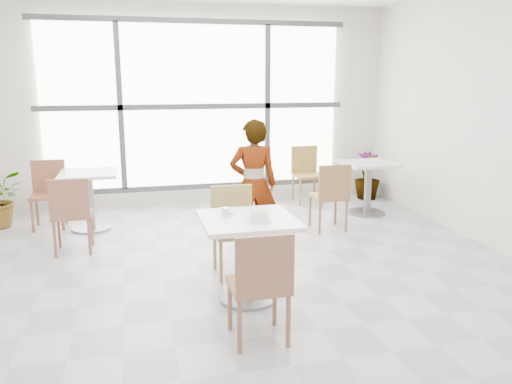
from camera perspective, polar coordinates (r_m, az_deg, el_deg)
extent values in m
plane|color=#9E9EA5|center=(4.84, -0.87, -10.85)|extent=(7.00, 7.00, 0.00)
plane|color=silver|center=(7.90, -6.73, 9.44)|extent=(6.00, 0.00, 6.00)
cube|color=white|center=(7.84, -6.67, 9.42)|extent=(4.40, 0.04, 2.40)
cube|color=#3F3F42|center=(7.81, -6.65, 9.41)|extent=(4.60, 0.05, 0.08)
cube|color=#3F3F42|center=(7.75, -14.84, 9.05)|extent=(0.08, 0.05, 2.40)
cube|color=#3F3F42|center=(8.03, 1.27, 9.57)|extent=(0.08, 0.05, 2.40)
cube|color=#3F3F42|center=(7.97, -6.42, 0.63)|extent=(4.60, 0.05, 0.08)
cube|color=#3F3F42|center=(7.84, -6.88, 18.34)|extent=(4.60, 0.05, 0.08)
cube|color=white|center=(4.41, -0.90, -3.14)|extent=(0.80, 0.80, 0.04)
cylinder|color=gray|center=(4.53, -0.89, -7.71)|extent=(0.10, 0.10, 0.71)
cylinder|color=gray|center=(4.66, -0.87, -11.63)|extent=(0.52, 0.52, 0.03)
cube|color=#8B5944|center=(3.85, 0.23, -10.31)|extent=(0.42, 0.42, 0.04)
cube|color=#8B5944|center=(3.59, 0.98, -8.08)|extent=(0.42, 0.04, 0.42)
cylinder|color=#8B5944|center=(4.14, 2.07, -11.99)|extent=(0.04, 0.04, 0.41)
cylinder|color=#8B5944|center=(3.83, 3.60, -14.15)|extent=(0.04, 0.04, 0.41)
cylinder|color=#8B5944|center=(4.07, -2.93, -12.49)|extent=(0.04, 0.04, 0.41)
cylinder|color=#8B5944|center=(3.75, -1.84, -14.77)|extent=(0.04, 0.04, 0.41)
cube|color=#A38949|center=(5.08, -2.30, -4.54)|extent=(0.42, 0.42, 0.04)
cube|color=#A38949|center=(5.20, -2.75, -1.51)|extent=(0.42, 0.04, 0.42)
cylinder|color=#A38949|center=(4.96, -3.91, -7.76)|extent=(0.04, 0.04, 0.41)
cylinder|color=#A38949|center=(5.29, -4.60, -6.43)|extent=(0.04, 0.04, 0.41)
cylinder|color=#A38949|center=(5.03, 0.17, -7.43)|extent=(0.04, 0.04, 0.41)
cylinder|color=#A38949|center=(5.36, -0.77, -6.15)|extent=(0.04, 0.04, 0.41)
cylinder|color=white|center=(4.31, 0.35, -3.16)|extent=(0.21, 0.21, 0.01)
cylinder|color=white|center=(4.30, 0.35, -2.63)|extent=(0.16, 0.16, 0.07)
torus|color=white|center=(4.30, 0.35, -2.23)|extent=(0.16, 0.16, 0.01)
cylinder|color=#CBAE8F|center=(4.30, 0.35, -2.66)|extent=(0.14, 0.14, 0.05)
cylinder|color=beige|center=(4.32, 0.26, -2.11)|extent=(0.03, 0.03, 0.02)
cylinder|color=beige|center=(4.30, 0.12, -2.16)|extent=(0.03, 0.03, 0.02)
cylinder|color=beige|center=(4.28, 0.70, -2.20)|extent=(0.03, 0.03, 0.02)
cylinder|color=beige|center=(4.29, -0.03, -2.28)|extent=(0.03, 0.03, 0.02)
cylinder|color=beige|center=(4.32, 0.20, -2.10)|extent=(0.03, 0.03, 0.02)
cylinder|color=beige|center=(4.27, 0.47, -2.30)|extent=(0.03, 0.03, 0.02)
cylinder|color=beige|center=(4.34, 0.27, -2.06)|extent=(0.03, 0.03, 0.02)
cylinder|color=beige|center=(4.30, 0.41, -2.26)|extent=(0.03, 0.03, 0.02)
cylinder|color=beige|center=(4.30, 0.05, -2.18)|extent=(0.03, 0.03, 0.02)
cylinder|color=#F5E69E|center=(4.29, -0.02, -2.27)|extent=(0.03, 0.03, 0.02)
cylinder|color=silver|center=(4.50, -3.35, -2.54)|extent=(0.13, 0.13, 0.01)
cylinder|color=silver|center=(4.49, -3.36, -2.12)|extent=(0.08, 0.08, 0.06)
torus|color=silver|center=(4.50, -2.82, -2.09)|extent=(0.05, 0.01, 0.05)
cylinder|color=black|center=(4.48, -3.36, -1.82)|extent=(0.07, 0.07, 0.00)
cube|color=#B1B2B5|center=(4.49, -2.68, -2.48)|extent=(0.09, 0.05, 0.00)
sphere|color=#B1B2B5|center=(4.51, -2.28, -2.39)|extent=(0.02, 0.02, 0.02)
imported|color=black|center=(5.82, -0.29, 0.83)|extent=(0.58, 0.42, 1.48)
cube|color=white|center=(6.86, -18.15, 1.94)|extent=(0.70, 0.70, 0.04)
cylinder|color=slate|center=(6.94, -17.94, -1.11)|extent=(0.10, 0.10, 0.71)
cylinder|color=slate|center=(7.02, -17.75, -3.80)|extent=(0.52, 0.52, 0.03)
cube|color=silver|center=(7.46, 12.43, 3.09)|extent=(0.70, 0.70, 0.04)
cylinder|color=slate|center=(7.53, 12.29, 0.27)|extent=(0.10, 0.10, 0.71)
cylinder|color=slate|center=(7.60, 12.17, -2.23)|extent=(0.52, 0.52, 0.03)
cube|color=brown|center=(6.09, -19.72, -2.37)|extent=(0.42, 0.42, 0.04)
cube|color=brown|center=(5.86, -20.06, -0.67)|extent=(0.42, 0.04, 0.42)
cylinder|color=brown|center=(6.31, -17.79, -3.85)|extent=(0.04, 0.04, 0.41)
cylinder|color=brown|center=(5.96, -18.00, -4.81)|extent=(0.04, 0.04, 0.41)
cylinder|color=brown|center=(6.35, -21.04, -4.00)|extent=(0.04, 0.04, 0.41)
cylinder|color=brown|center=(6.00, -21.43, -4.96)|extent=(0.04, 0.04, 0.41)
cube|color=brown|center=(7.16, -22.09, -0.39)|extent=(0.42, 0.42, 0.04)
cube|color=brown|center=(7.30, -22.04, 1.70)|extent=(0.42, 0.04, 0.42)
cylinder|color=brown|center=(7.07, -23.58, -2.56)|extent=(0.04, 0.04, 0.41)
cylinder|color=brown|center=(7.41, -23.14, -1.85)|extent=(0.04, 0.04, 0.41)
cylinder|color=brown|center=(7.01, -20.68, -2.43)|extent=(0.04, 0.04, 0.41)
cylinder|color=brown|center=(7.36, -20.37, -1.72)|extent=(0.04, 0.04, 0.41)
cube|color=brown|center=(6.66, 8.04, -0.50)|extent=(0.42, 0.42, 0.04)
cube|color=brown|center=(6.44, 8.73, 1.12)|extent=(0.42, 0.04, 0.42)
cylinder|color=brown|center=(6.94, 8.81, -1.90)|extent=(0.04, 0.04, 0.41)
cylinder|color=brown|center=(6.62, 10.00, -2.65)|extent=(0.04, 0.04, 0.41)
cylinder|color=brown|center=(6.81, 6.01, -2.09)|extent=(0.04, 0.04, 0.41)
cylinder|color=brown|center=(6.49, 7.09, -2.87)|extent=(0.04, 0.04, 0.41)
cube|color=olive|center=(8.04, 5.77, 1.83)|extent=(0.42, 0.42, 0.04)
cube|color=olive|center=(8.18, 5.36, 3.66)|extent=(0.42, 0.04, 0.42)
cylinder|color=olive|center=(7.86, 4.93, -0.08)|extent=(0.04, 0.04, 0.41)
cylinder|color=olive|center=(8.19, 4.13, 0.46)|extent=(0.04, 0.04, 0.41)
cylinder|color=olive|center=(7.98, 7.38, 0.06)|extent=(0.04, 0.04, 0.41)
cylinder|color=olive|center=(8.31, 6.49, 0.59)|extent=(0.04, 0.04, 0.41)
imported|color=#457234|center=(8.46, 12.28, 1.77)|extent=(0.43, 0.43, 0.75)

